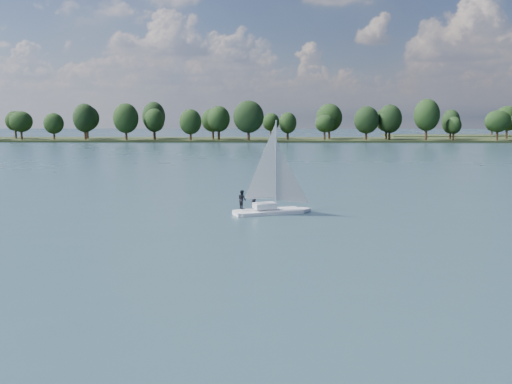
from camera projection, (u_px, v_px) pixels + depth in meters
ground at (303, 162)px, 119.59m from camera, size 700.00×700.00×0.00m
far_shore at (287, 140)px, 230.60m from camera, size 660.00×40.00×1.50m
sailboat at (269, 187)px, 55.30m from camera, size 7.47×4.57×9.52m
treeline at (277, 121)px, 225.55m from camera, size 562.52×74.15×17.62m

